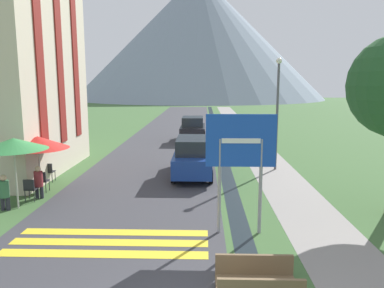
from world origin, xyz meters
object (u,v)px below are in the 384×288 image
(footbridge, at_px, (257,285))
(cafe_chair_far_left, at_px, (49,171))
(parked_car_far, at_px, (193,129))
(cafe_umbrella_middle_red, at_px, (38,142))
(cafe_chair_near_right, at_px, (30,188))
(streetlamp, at_px, (277,105))
(hotel_building, at_px, (1,37))
(person_seated_far, at_px, (39,181))
(road_sign, at_px, (241,153))
(person_seated_near, at_px, (4,191))
(parked_car_near, at_px, (193,156))
(cafe_umbrella_front_green, at_px, (13,144))
(cafe_chair_middle, at_px, (42,180))

(footbridge, distance_m, cafe_chair_far_left, 11.72)
(parked_car_far, relative_size, cafe_umbrella_middle_red, 1.62)
(cafe_chair_near_right, distance_m, streetlamp, 11.69)
(hotel_building, xyz_separation_m, cafe_chair_far_left, (2.69, -1.94, -5.93))
(cafe_chair_far_left, height_order, person_seated_far, person_seated_far)
(road_sign, relative_size, cafe_umbrella_middle_red, 1.42)
(person_seated_near, bearing_deg, cafe_umbrella_middle_red, 86.87)
(parked_car_near, xyz_separation_m, cafe_umbrella_front_green, (-5.99, -4.81, 1.37))
(cafe_chair_near_right, relative_size, person_seated_far, 0.68)
(hotel_building, xyz_separation_m, parked_car_near, (8.99, -0.57, -5.53))
(road_sign, height_order, parked_car_near, road_sign)
(cafe_chair_middle, distance_m, streetlamp, 11.25)
(parked_car_near, bearing_deg, cafe_umbrella_middle_red, -157.76)
(streetlamp, bearing_deg, parked_car_near, -161.76)
(footbridge, relative_size, cafe_umbrella_front_green, 0.68)
(footbridge, height_order, cafe_umbrella_front_green, cafe_umbrella_front_green)
(parked_car_near, bearing_deg, person_seated_near, -141.47)
(cafe_chair_middle, height_order, cafe_umbrella_middle_red, cafe_umbrella_middle_red)
(cafe_chair_middle, bearing_deg, cafe_chair_near_right, -59.26)
(cafe_umbrella_middle_red, height_order, streetlamp, streetlamp)
(cafe_chair_far_left, bearing_deg, hotel_building, 117.80)
(road_sign, bearing_deg, cafe_chair_far_left, 145.53)
(hotel_building, relative_size, parked_car_far, 3.02)
(footbridge, bearing_deg, person_seated_far, 139.15)
(cafe_chair_far_left, height_order, streetlamp, streetlamp)
(person_seated_far, bearing_deg, cafe_umbrella_middle_red, 111.56)
(streetlamp, bearing_deg, cafe_chair_near_right, -151.62)
(hotel_building, relative_size, footbridge, 7.06)
(person_seated_near, xyz_separation_m, person_seated_far, (0.59, 1.36, -0.00))
(footbridge, xyz_separation_m, cafe_umbrella_front_green, (-7.59, 5.20, 2.05))
(hotel_building, height_order, footbridge, hotel_building)
(cafe_chair_middle, height_order, cafe_umbrella_front_green, cafe_umbrella_front_green)
(cafe_umbrella_middle_red, distance_m, person_seated_near, 2.81)
(parked_car_far, relative_size, streetlamp, 0.72)
(road_sign, relative_size, parked_car_far, 0.87)
(parked_car_far, xyz_separation_m, cafe_chair_middle, (-5.64, -13.25, -0.40))
(parked_car_far, height_order, cafe_chair_far_left, parked_car_far)
(cafe_chair_near_right, bearing_deg, parked_car_near, 24.27)
(hotel_building, relative_size, cafe_chair_far_left, 14.12)
(person_seated_far, height_order, streetlamp, streetlamp)
(cafe_chair_near_right, relative_size, streetlamp, 0.15)
(cafe_chair_far_left, bearing_deg, cafe_chair_near_right, -107.54)
(parked_car_near, xyz_separation_m, cafe_chair_far_left, (-6.31, -1.36, -0.40))
(cafe_chair_far_left, xyz_separation_m, person_seated_near, (-0.01, -3.67, 0.18))
(hotel_building, xyz_separation_m, cafe_umbrella_middle_red, (2.81, -3.10, -4.49))
(person_seated_far, bearing_deg, cafe_chair_middle, 105.15)
(hotel_building, relative_size, streetlamp, 2.18)
(person_seated_far, bearing_deg, person_seated_near, -113.45)
(road_sign, relative_size, cafe_umbrella_front_green, 1.40)
(person_seated_near, height_order, person_seated_far, person_seated_near)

